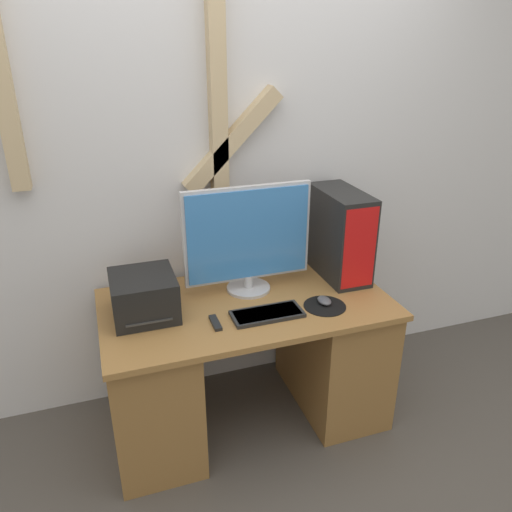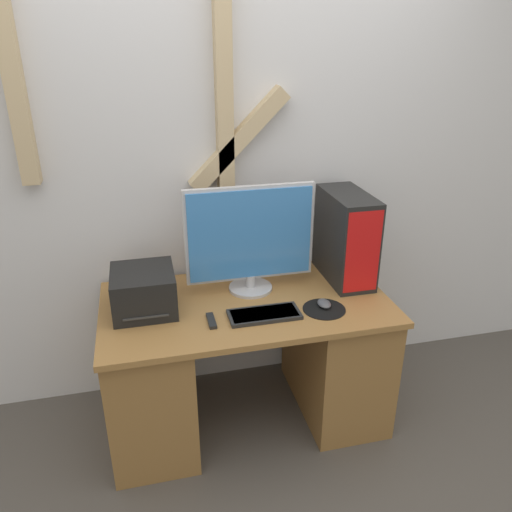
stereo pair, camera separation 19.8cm
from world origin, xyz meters
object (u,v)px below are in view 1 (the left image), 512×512
object	(u,v)px
computer_tower	(340,234)
printer	(144,296)
monitor	(248,238)
mouse	(324,300)
keyboard	(267,314)
remote_control	(215,323)

from	to	relation	value
computer_tower	printer	world-z (taller)	computer_tower
monitor	mouse	distance (m)	0.49
monitor	computer_tower	distance (m)	0.52
keyboard	mouse	xyz separation A→B (m)	(0.30, 0.02, 0.01)
keyboard	computer_tower	size ratio (longest dim) A/B	0.71
mouse	computer_tower	xyz separation A→B (m)	(0.22, 0.28, 0.22)
monitor	keyboard	xyz separation A→B (m)	(0.00, -0.28, -0.28)
keyboard	computer_tower	bearing A→B (deg)	29.75
monitor	mouse	bearing A→B (deg)	-41.18
keyboard	remote_control	distance (m)	0.25
monitor	keyboard	world-z (taller)	monitor
printer	mouse	bearing A→B (deg)	-12.08
computer_tower	printer	xyz separation A→B (m)	(-1.06, -0.10, -0.14)
keyboard	printer	world-z (taller)	printer
computer_tower	remote_control	size ratio (longest dim) A/B	3.71
keyboard	remote_control	xyz separation A→B (m)	(-0.25, 0.00, -0.00)
monitor	remote_control	size ratio (longest dim) A/B	5.11
printer	keyboard	bearing A→B (deg)	-20.06
monitor	printer	distance (m)	0.58
mouse	keyboard	bearing A→B (deg)	-176.89
remote_control	monitor	bearing A→B (deg)	48.40
mouse	printer	world-z (taller)	printer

